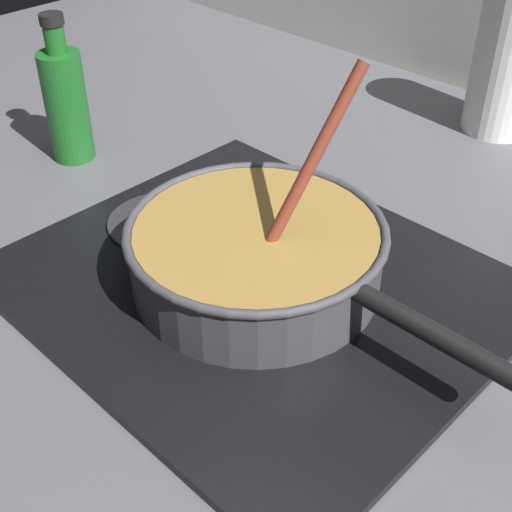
% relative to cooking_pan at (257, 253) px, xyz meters
% --- Properties ---
extents(ground, '(2.40, 1.60, 0.04)m').
position_rel_cooking_pan_xyz_m(ground, '(0.04, -0.08, -0.07)').
color(ground, '#4C4C51').
extents(hob_plate, '(0.56, 0.48, 0.01)m').
position_rel_cooking_pan_xyz_m(hob_plate, '(-0.00, 0.00, -0.05)').
color(hob_plate, black).
rests_on(hob_plate, ground).
extents(burner_ring, '(0.19, 0.19, 0.01)m').
position_rel_cooking_pan_xyz_m(burner_ring, '(-0.00, 0.00, -0.04)').
color(burner_ring, '#592D0C').
rests_on(burner_ring, hob_plate).
extents(spare_burner, '(0.14, 0.14, 0.01)m').
position_rel_cooking_pan_xyz_m(spare_burner, '(-0.18, 0.00, -0.04)').
color(spare_burner, '#262628').
rests_on(spare_burner, hob_plate).
extents(cooking_pan, '(0.48, 0.30, 0.26)m').
position_rel_cooking_pan_xyz_m(cooking_pan, '(0.00, 0.00, 0.00)').
color(cooking_pan, '#38383D').
rests_on(cooking_pan, hob_plate).
extents(sauce_bottle, '(0.06, 0.06, 0.23)m').
position_rel_cooking_pan_xyz_m(sauce_bottle, '(-0.44, 0.04, 0.04)').
color(sauce_bottle, '#19591E').
rests_on(sauce_bottle, ground).
extents(paper_towel_roll, '(0.11, 0.11, 0.23)m').
position_rel_cooking_pan_xyz_m(paper_towel_roll, '(-0.01, 0.59, 0.06)').
color(paper_towel_roll, white).
rests_on(paper_towel_roll, ground).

